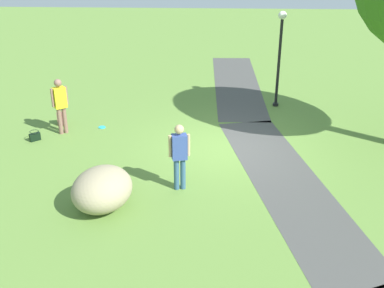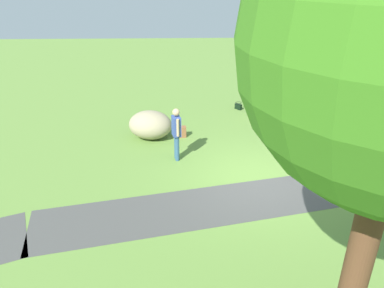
# 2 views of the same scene
# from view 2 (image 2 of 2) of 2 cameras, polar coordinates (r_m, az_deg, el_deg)

# --- Properties ---
(ground_plane) EXTENTS (48.00, 48.00, 0.00)m
(ground_plane) POSITION_cam_2_polar(r_m,az_deg,el_deg) (11.03, 9.94, -4.99)
(ground_plane) COLOR olive
(footpath_segment_mid) EXTENTS (8.19, 3.39, 0.01)m
(footpath_segment_mid) POSITION_cam_2_polar(r_m,az_deg,el_deg) (9.54, 0.26, -9.87)
(footpath_segment_mid) COLOR #464643
(footpath_segment_mid) RESTS_ON ground
(lawn_boulder) EXTENTS (1.91, 1.76, 0.99)m
(lawn_boulder) POSITION_cam_2_polar(r_m,az_deg,el_deg) (13.22, -6.47, 2.97)
(lawn_boulder) COLOR gray
(lawn_boulder) RESTS_ON ground
(woman_with_handbag) EXTENTS (0.41, 0.43, 1.75)m
(woman_with_handbag) POSITION_cam_2_polar(r_m,az_deg,el_deg) (15.33, 9.96, 8.03)
(woman_with_handbag) COLOR #7E5B4E
(woman_with_handbag) RESTS_ON ground
(man_near_boulder) EXTENTS (0.31, 0.51, 1.71)m
(man_near_boulder) POSITION_cam_2_polar(r_m,az_deg,el_deg) (11.41, -2.43, 2.09)
(man_near_boulder) COLOR #315674
(man_near_boulder) RESTS_ON ground
(handbag_on_grass) EXTENTS (0.38, 0.38, 0.31)m
(handbag_on_grass) POSITION_cam_2_polar(r_m,az_deg,el_deg) (16.15, 7.18, 5.82)
(handbag_on_grass) COLOR black
(handbag_on_grass) RESTS_ON ground
(backpack_by_boulder) EXTENTS (0.30, 0.28, 0.40)m
(backpack_by_boulder) POSITION_cam_2_polar(r_m,az_deg,el_deg) (13.33, -1.55, 1.90)
(backpack_by_boulder) COLOR brown
(backpack_by_boulder) RESTS_ON ground
(spare_backpack_on_lawn) EXTENTS (0.32, 0.33, 0.40)m
(spare_backpack_on_lawn) POSITION_cam_2_polar(r_m,az_deg,el_deg) (15.97, 11.95, 5.43)
(spare_backpack_on_lawn) COLOR brown
(spare_backpack_on_lawn) RESTS_ON ground
(frisbee_on_grass) EXTENTS (0.23, 0.23, 0.02)m
(frisbee_on_grass) POSITION_cam_2_polar(r_m,az_deg,el_deg) (14.77, 12.31, 2.96)
(frisbee_on_grass) COLOR #26ABD3
(frisbee_on_grass) RESTS_ON ground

